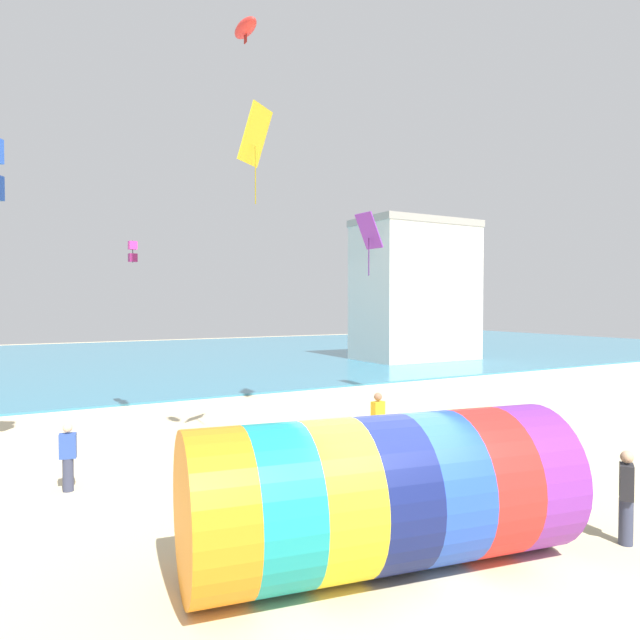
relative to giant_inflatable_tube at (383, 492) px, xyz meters
name	(u,v)px	position (x,y,z in m)	size (l,w,h in m)	color
ground_plane	(380,578)	(-0.24, -0.27, -1.23)	(120.00, 120.00, 0.00)	beige
sea	(80,361)	(-0.24, 37.10, -1.18)	(120.00, 40.00, 0.10)	teal
giant_inflatable_tube	(383,492)	(0.00, 0.00, 0.00)	(6.64, 3.48, 2.46)	orange
kite_handler	(626,497)	(4.27, -1.40, -0.38)	(0.42, 0.39, 1.67)	#383D56
kite_magenta_box	(133,252)	(-1.11, 13.78, 4.91)	(0.29, 0.29, 0.79)	#D1339E
kite_purple_diamond	(369,232)	(3.17, 5.04, 4.92)	(0.48, 0.71, 1.63)	purple
kite_yellow_diamond	(255,136)	(0.69, 6.79, 7.51)	(1.15, 1.07, 2.56)	yellow
kite_red_parafoil	(245,28)	(-0.12, 5.45, 9.61)	(0.44, 1.03, 0.55)	red
bystander_near_water	(378,422)	(4.00, 5.77, -0.34)	(0.38, 0.26, 1.74)	#383D56
bystander_mid_beach	(68,457)	(-4.02, 6.58, -0.45)	(0.40, 0.29, 1.55)	#383D56
promenade_building	(415,290)	(21.83, 26.18, 4.01)	(8.78, 5.34, 10.45)	silver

